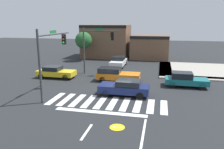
{
  "coord_description": "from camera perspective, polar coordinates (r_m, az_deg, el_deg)",
  "views": [
    {
      "loc": [
        4.06,
        -20.81,
        6.34
      ],
      "look_at": [
        -0.5,
        -0.33,
        1.34
      ],
      "focal_mm": 35.41,
      "sensor_mm": 36.0,
      "label": 1
    }
  ],
  "objects": [
    {
      "name": "traffic_signal_northwest",
      "position": [
        27.14,
        -4.07,
        8.27
      ],
      "size": [
        4.57,
        0.32,
        5.7
      ],
      "color": "#383A3D",
      "rests_on": "ground_plane"
    },
    {
      "name": "car_navy",
      "position": [
        19.55,
        3.36,
        -3.34
      ],
      "size": [
        4.38,
        1.9,
        1.39
      ],
      "rotation": [
        0.0,
        0.0,
        3.14
      ],
      "color": "#141E4C",
      "rests_on": "ground_plane"
    },
    {
      "name": "car_orange",
      "position": [
        24.16,
        1.08,
        0.03
      ],
      "size": [
        4.65,
        1.95,
        1.47
      ],
      "color": "orange",
      "rests_on": "ground_plane"
    },
    {
      "name": "car_yellow",
      "position": [
        26.46,
        -14.39,
        0.63
      ],
      "size": [
        4.37,
        1.83,
        1.34
      ],
      "color": "gold",
      "rests_on": "ground_plane"
    },
    {
      "name": "storefront_row",
      "position": [
        40.78,
        1.92,
        8.23
      ],
      "size": [
        15.33,
        6.7,
        5.83
      ],
      "color": "brown",
      "rests_on": "ground_plane"
    },
    {
      "name": "ground_plane",
      "position": [
        22.13,
        1.44,
        -3.24
      ],
      "size": [
        120.0,
        120.0,
        0.0
      ],
      "primitive_type": "plane",
      "color": "#232628"
    },
    {
      "name": "bike_detector_marking",
      "position": [
        14.04,
        1.35,
        -13.44
      ],
      "size": [
        0.95,
        0.95,
        0.01
      ],
      "color": "yellow",
      "rests_on": "ground_plane"
    },
    {
      "name": "roadside_tree",
      "position": [
        37.13,
        -7.36,
        8.71
      ],
      "size": [
        2.77,
        2.77,
        4.78
      ],
      "color": "#4C3823",
      "rests_on": "ground_plane"
    },
    {
      "name": "curb_corner_northeast",
      "position": [
        31.19,
        20.44,
        0.96
      ],
      "size": [
        10.0,
        10.6,
        0.15
      ],
      "color": "#9E998E",
      "rests_on": "ground_plane"
    },
    {
      "name": "crosswalk_near",
      "position": [
        17.97,
        -1.35,
        -7.25
      ],
      "size": [
        9.54,
        3.05,
        0.01
      ],
      "color": "silver",
      "rests_on": "ground_plane"
    },
    {
      "name": "car_teal",
      "position": [
        23.26,
        18.34,
        -1.23
      ],
      "size": [
        4.15,
        1.79,
        1.46
      ],
      "color": "#196B70",
      "rests_on": "ground_plane"
    },
    {
      "name": "traffic_signal_southwest",
      "position": [
        19.63,
        -15.32,
        6.14
      ],
      "size": [
        0.32,
        5.78,
        5.83
      ],
      "rotation": [
        0.0,
        0.0,
        1.57
      ],
      "color": "#383A3D",
      "rests_on": "ground_plane"
    },
    {
      "name": "car_white",
      "position": [
        32.3,
        1.7,
        3.39
      ],
      "size": [
        1.89,
        4.4,
        1.42
      ],
      "rotation": [
        0.0,
        0.0,
        -1.57
      ],
      "color": "white",
      "rests_on": "ground_plane"
    }
  ]
}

